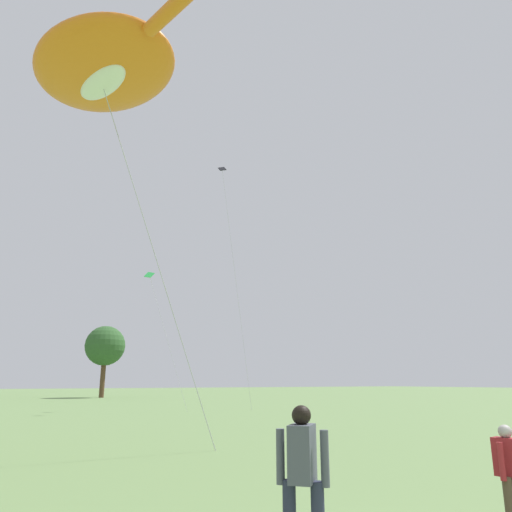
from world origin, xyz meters
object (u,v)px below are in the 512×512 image
(person_child_front, at_px, (510,469))
(small_kite_delta_white, at_px, (152,285))
(tree_pine_center, at_px, (105,346))
(person_photographer, at_px, (303,471))
(small_kite_diamond_red, at_px, (226,200))
(big_show_kite, at_px, (108,66))

(person_child_front, height_order, small_kite_delta_white, small_kite_delta_white)
(person_child_front, relative_size, tree_pine_center, 0.16)
(person_photographer, xyz_separation_m, tree_pine_center, (11.93, 59.95, 5.42))
(small_kite_delta_white, bearing_deg, person_child_front, 54.32)
(small_kite_diamond_red, bearing_deg, tree_pine_center, 176.21)
(person_photographer, height_order, small_kite_diamond_red, small_kite_diamond_red)
(big_show_kite, bearing_deg, person_photographer, 173.05)
(big_show_kite, xyz_separation_m, tree_pine_center, (12.84, 51.58, -4.82))
(small_kite_diamond_red, relative_size, small_kite_delta_white, 1.84)
(small_kite_diamond_red, distance_m, small_kite_delta_white, 8.73)
(small_kite_diamond_red, bearing_deg, person_photographer, -30.05)
(small_kite_delta_white, height_order, tree_pine_center, small_kite_delta_white)
(small_kite_delta_white, bearing_deg, big_show_kite, 41.07)
(small_kite_delta_white, distance_m, tree_pine_center, 29.87)
(person_child_front, height_order, small_kite_diamond_red, small_kite_diamond_red)
(big_show_kite, height_order, small_kite_delta_white, big_show_kite)
(tree_pine_center, bearing_deg, small_kite_delta_white, -97.45)
(small_kite_delta_white, bearing_deg, small_kite_diamond_red, 119.44)
(person_child_front, bearing_deg, big_show_kite, 15.75)
(person_photographer, bearing_deg, person_child_front, -49.86)
(person_child_front, distance_m, tree_pine_center, 61.25)
(person_photographer, relative_size, small_kite_delta_white, 0.17)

